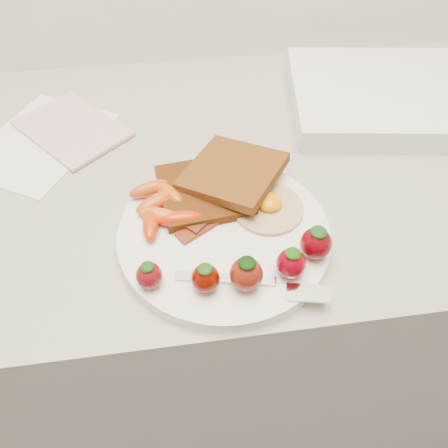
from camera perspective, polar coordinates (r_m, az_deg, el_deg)
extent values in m
cube|color=gray|center=(1.03, -2.84, -10.95)|extent=(2.00, 0.60, 0.90)
cylinder|color=white|center=(0.56, 0.00, -1.27)|extent=(0.27, 0.27, 0.02)
cube|color=#361509|center=(0.59, -2.64, 4.36)|extent=(0.13, 0.13, 0.01)
cube|color=#412310|center=(0.60, 1.14, 6.80)|extent=(0.17, 0.17, 0.03)
cylinder|color=beige|center=(0.58, 5.77, 2.07)|extent=(0.10, 0.10, 0.01)
ellipsoid|color=orange|center=(0.57, 5.96, 2.82)|extent=(0.03, 0.03, 0.02)
cube|color=#50100E|center=(0.56, -2.29, 0.12)|extent=(0.08, 0.06, 0.00)
cube|color=black|center=(0.56, -0.76, 1.04)|extent=(0.09, 0.03, 0.00)
cube|color=black|center=(0.57, -1.70, 1.84)|extent=(0.08, 0.08, 0.00)
ellipsoid|color=#BE440E|center=(0.58, -8.65, 2.97)|extent=(0.07, 0.05, 0.02)
ellipsoid|color=#D45C17|center=(0.56, -8.24, 1.07)|extent=(0.06, 0.04, 0.02)
ellipsoid|color=#BB2F06|center=(0.55, -9.55, 0.13)|extent=(0.02, 0.06, 0.02)
ellipsoid|color=#C5470C|center=(0.59, -7.36, 4.08)|extent=(0.05, 0.06, 0.02)
ellipsoid|color=#BA4315|center=(0.60, -9.70, 4.55)|extent=(0.06, 0.04, 0.02)
ellipsoid|color=red|center=(0.55, -5.79, 0.71)|extent=(0.06, 0.02, 0.02)
ellipsoid|color=#67090F|center=(0.50, -9.74, -6.67)|extent=(0.03, 0.03, 0.03)
ellipsoid|color=#143B0F|center=(0.48, -10.00, -5.53)|extent=(0.02, 0.02, 0.01)
ellipsoid|color=#530700|center=(0.49, -2.43, -7.13)|extent=(0.03, 0.03, 0.04)
ellipsoid|color=#1C3F0F|center=(0.47, -2.50, -5.88)|extent=(0.02, 0.02, 0.01)
ellipsoid|color=maroon|center=(0.49, 2.92, -6.58)|extent=(0.04, 0.04, 0.04)
ellipsoid|color=black|center=(0.47, 3.02, -5.09)|extent=(0.02, 0.02, 0.01)
ellipsoid|color=#6B000C|center=(0.50, 8.73, -5.14)|extent=(0.03, 0.03, 0.04)
ellipsoid|color=#144606|center=(0.49, 9.00, -3.81)|extent=(0.02, 0.02, 0.01)
ellipsoid|color=#560208|center=(0.52, 11.91, -2.51)|extent=(0.04, 0.04, 0.04)
ellipsoid|color=#113A10|center=(0.51, 12.28, -1.01)|extent=(0.02, 0.02, 0.01)
cube|color=white|center=(0.50, 0.16, -7.06)|extent=(0.12, 0.04, 0.00)
cube|color=silver|center=(0.50, 10.94, -8.83)|extent=(0.05, 0.03, 0.00)
cube|color=white|center=(0.76, -22.84, 9.90)|extent=(0.25, 0.27, 0.00)
cube|color=#D4A0AC|center=(0.77, -19.26, 11.70)|extent=(0.20, 0.21, 0.01)
cube|color=white|center=(0.82, 20.51, 15.37)|extent=(0.36, 0.30, 0.04)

